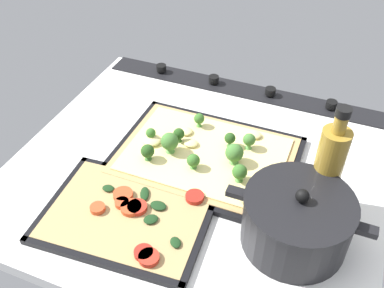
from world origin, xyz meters
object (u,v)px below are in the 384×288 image
at_px(baking_tray_front, 205,158).
at_px(baking_tray_back, 127,216).
at_px(broccoli_pizza, 204,154).
at_px(veggie_pizza_back, 129,214).
at_px(cooking_pot, 296,221).
at_px(oil_bottle, 328,169).

distance_m(baking_tray_front, baking_tray_back, 0.23).
bearing_deg(broccoli_pizza, veggie_pizza_back, 70.36).
xyz_separation_m(baking_tray_front, veggie_pizza_back, (0.08, 0.21, 0.01)).
bearing_deg(baking_tray_front, baking_tray_back, 68.84).
relative_size(baking_tray_back, veggie_pizza_back, 1.08).
bearing_deg(cooking_pot, oil_bottle, -106.17).
relative_size(baking_tray_front, oil_bottle, 1.66).
bearing_deg(baking_tray_back, broccoli_pizza, -110.78).
distance_m(cooking_pot, oil_bottle, 0.12).
height_order(veggie_pizza_back, oil_bottle, oil_bottle).
distance_m(baking_tray_front, oil_bottle, 0.28).
xyz_separation_m(baking_tray_front, cooking_pot, (-0.23, 0.15, 0.05)).
distance_m(baking_tray_front, broccoli_pizza, 0.01).
xyz_separation_m(baking_tray_back, cooking_pot, (-0.31, -0.07, 0.05)).
distance_m(broccoli_pizza, veggie_pizza_back, 0.23).
bearing_deg(oil_bottle, baking_tray_back, 26.65).
bearing_deg(baking_tray_front, oil_bottle, 170.43).
bearing_deg(baking_tray_back, cooking_pot, -167.60).
height_order(broccoli_pizza, cooking_pot, cooking_pot).
xyz_separation_m(broccoli_pizza, oil_bottle, (-0.26, 0.04, 0.08)).
bearing_deg(veggie_pizza_back, broccoli_pizza, -109.64).
height_order(baking_tray_front, veggie_pizza_back, veggie_pizza_back).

